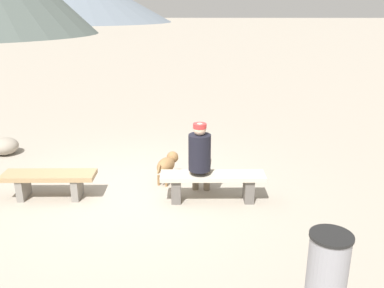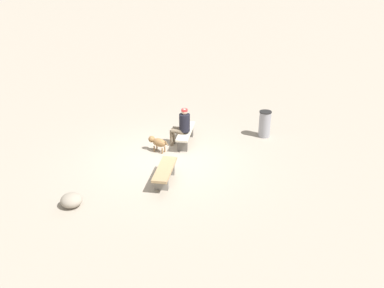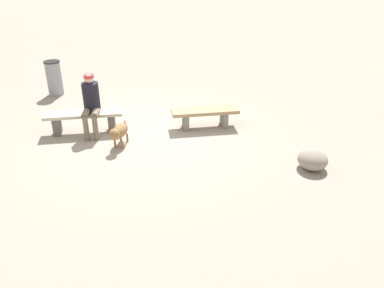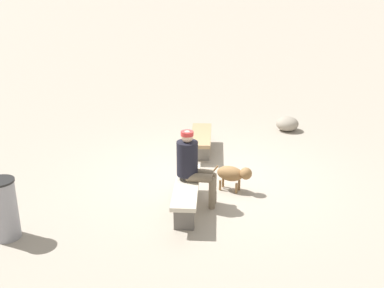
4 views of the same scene
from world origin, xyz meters
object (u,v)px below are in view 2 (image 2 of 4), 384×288
object	(u,v)px
trash_bin	(265,124)
boulder	(71,200)
bench_left	(165,172)
dog	(158,142)
seated_person	(182,124)
bench_right	(186,134)

from	to	relation	value
trash_bin	boulder	bearing A→B (deg)	138.82
bench_left	dog	world-z (taller)	dog
dog	bench_left	bearing A→B (deg)	130.40
bench_left	boulder	world-z (taller)	bench_left
bench_left	boulder	bearing A→B (deg)	127.74
dog	trash_bin	size ratio (longest dim) A/B	0.77
trash_bin	seated_person	bearing A→B (deg)	115.35
bench_right	trash_bin	xyz separation A→B (m)	(1.06, -2.60, 0.14)
trash_bin	dog	bearing A→B (deg)	118.76
seated_person	trash_bin	distance (m)	2.98
seated_person	boulder	xyz separation A→B (m)	(-4.17, 2.08, -0.58)
bench_left	boulder	size ratio (longest dim) A/B	2.70
trash_bin	boulder	size ratio (longest dim) A/B	1.66
dog	boulder	world-z (taller)	dog
bench_right	seated_person	xyz separation A→B (m)	(-0.21, 0.08, 0.43)
seated_person	dog	bearing A→B (deg)	134.06
bench_left	bench_right	xyz separation A→B (m)	(2.69, -0.08, 0.02)
dog	trash_bin	distance (m)	3.85
bench_left	seated_person	xyz separation A→B (m)	(2.48, 0.00, 0.45)
dog	boulder	bearing A→B (deg)	89.11
bench_left	bench_right	world-z (taller)	bench_right
bench_left	dog	size ratio (longest dim) A/B	2.11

